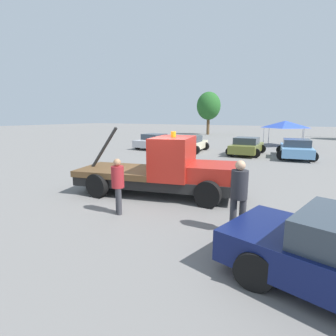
{
  "coord_description": "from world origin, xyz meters",
  "views": [
    {
      "loc": [
        5.02,
        -8.19,
        2.89
      ],
      "look_at": [
        0.5,
        0.0,
        1.05
      ],
      "focal_mm": 28.0,
      "sensor_mm": 36.0,
      "label": 1
    }
  ],
  "objects_px": {
    "person_at_hood": "(118,182)",
    "tree_center": "(209,106)",
    "tow_truck": "(166,170)",
    "parked_car_silver": "(155,141)",
    "parked_car_olive": "(247,146)",
    "parked_car_skyblue": "(296,149)",
    "person_near_truck": "(239,192)",
    "parked_car_cream": "(191,144)",
    "canopy_tent_blue": "(285,124)"
  },
  "relations": [
    {
      "from": "tow_truck",
      "to": "parked_car_cream",
      "type": "relative_size",
      "value": 1.43
    },
    {
      "from": "canopy_tent_blue",
      "to": "parked_car_cream",
      "type": "bearing_deg",
      "value": -127.05
    },
    {
      "from": "person_at_hood",
      "to": "tree_center",
      "type": "relative_size",
      "value": 0.25
    },
    {
      "from": "parked_car_silver",
      "to": "parked_car_skyblue",
      "type": "bearing_deg",
      "value": -85.55
    },
    {
      "from": "tow_truck",
      "to": "parked_car_skyblue",
      "type": "xyz_separation_m",
      "value": [
        3.68,
        12.32,
        -0.28
      ]
    },
    {
      "from": "canopy_tent_blue",
      "to": "person_near_truck",
      "type": "bearing_deg",
      "value": -87.33
    },
    {
      "from": "tow_truck",
      "to": "tree_center",
      "type": "xyz_separation_m",
      "value": [
        -10.43,
        32.58,
        3.61
      ]
    },
    {
      "from": "parked_car_olive",
      "to": "tree_center",
      "type": "height_order",
      "value": "tree_center"
    },
    {
      "from": "person_at_hood",
      "to": "parked_car_skyblue",
      "type": "xyz_separation_m",
      "value": [
        3.97,
        14.7,
        -0.32
      ]
    },
    {
      "from": "parked_car_skyblue",
      "to": "parked_car_silver",
      "type": "bearing_deg",
      "value": 82.71
    },
    {
      "from": "person_near_truck",
      "to": "parked_car_olive",
      "type": "bearing_deg",
      "value": -9.99
    },
    {
      "from": "tow_truck",
      "to": "person_at_hood",
      "type": "xyz_separation_m",
      "value": [
        -0.3,
        -2.39,
        0.04
      ]
    },
    {
      "from": "person_near_truck",
      "to": "tree_center",
      "type": "bearing_deg",
      "value": -0.12
    },
    {
      "from": "parked_car_olive",
      "to": "parked_car_skyblue",
      "type": "bearing_deg",
      "value": -88.84
    },
    {
      "from": "parked_car_skyblue",
      "to": "canopy_tent_blue",
      "type": "xyz_separation_m",
      "value": [
        -1.52,
        7.85,
        1.48
      ]
    },
    {
      "from": "parked_car_silver",
      "to": "parked_car_cream",
      "type": "relative_size",
      "value": 1.03
    },
    {
      "from": "parked_car_skyblue",
      "to": "tree_center",
      "type": "xyz_separation_m",
      "value": [
        -14.11,
        20.26,
        3.89
      ]
    },
    {
      "from": "person_near_truck",
      "to": "tree_center",
      "type": "relative_size",
      "value": 0.27
    },
    {
      "from": "parked_car_silver",
      "to": "tree_center",
      "type": "xyz_separation_m",
      "value": [
        -2.39,
        20.24,
        3.89
      ]
    },
    {
      "from": "parked_car_silver",
      "to": "canopy_tent_blue",
      "type": "distance_m",
      "value": 12.94
    },
    {
      "from": "tow_truck",
      "to": "parked_car_skyblue",
      "type": "distance_m",
      "value": 12.86
    },
    {
      "from": "tow_truck",
      "to": "parked_car_olive",
      "type": "xyz_separation_m",
      "value": [
        0.27,
        12.17,
        -0.28
      ]
    },
    {
      "from": "parked_car_silver",
      "to": "parked_car_olive",
      "type": "distance_m",
      "value": 8.32
    },
    {
      "from": "parked_car_skyblue",
      "to": "person_at_hood",
      "type": "bearing_deg",
      "value": 157.72
    },
    {
      "from": "parked_car_skyblue",
      "to": "canopy_tent_blue",
      "type": "distance_m",
      "value": 8.14
    },
    {
      "from": "person_near_truck",
      "to": "parked_car_olive",
      "type": "height_order",
      "value": "person_near_truck"
    },
    {
      "from": "parked_car_silver",
      "to": "person_near_truck",
      "type": "bearing_deg",
      "value": -137.34
    },
    {
      "from": "tow_truck",
      "to": "tree_center",
      "type": "distance_m",
      "value": 34.4
    },
    {
      "from": "tree_center",
      "to": "canopy_tent_blue",
      "type": "bearing_deg",
      "value": -44.59
    },
    {
      "from": "parked_car_olive",
      "to": "parked_car_skyblue",
      "type": "xyz_separation_m",
      "value": [
        3.4,
        0.15,
        0.0
      ]
    },
    {
      "from": "canopy_tent_blue",
      "to": "tree_center",
      "type": "height_order",
      "value": "tree_center"
    },
    {
      "from": "parked_car_silver",
      "to": "tree_center",
      "type": "bearing_deg",
      "value": 11.31
    },
    {
      "from": "person_near_truck",
      "to": "parked_car_olive",
      "type": "xyz_separation_m",
      "value": [
        -2.92,
        14.17,
        -0.43
      ]
    },
    {
      "from": "person_near_truck",
      "to": "tree_center",
      "type": "xyz_separation_m",
      "value": [
        -13.62,
        34.58,
        3.46
      ]
    },
    {
      "from": "parked_car_silver",
      "to": "person_at_hood",
      "type": "bearing_deg",
      "value": -147.66
    },
    {
      "from": "person_at_hood",
      "to": "canopy_tent_blue",
      "type": "height_order",
      "value": "canopy_tent_blue"
    },
    {
      "from": "tow_truck",
      "to": "person_near_truck",
      "type": "height_order",
      "value": "tow_truck"
    },
    {
      "from": "tow_truck",
      "to": "parked_car_cream",
      "type": "xyz_separation_m",
      "value": [
        -4.2,
        11.74,
        -0.28
      ]
    },
    {
      "from": "person_near_truck",
      "to": "parked_car_cream",
      "type": "height_order",
      "value": "person_near_truck"
    },
    {
      "from": "parked_car_cream",
      "to": "parked_car_olive",
      "type": "relative_size",
      "value": 1.05
    },
    {
      "from": "canopy_tent_blue",
      "to": "tree_center",
      "type": "relative_size",
      "value": 0.51
    },
    {
      "from": "tow_truck",
      "to": "parked_car_silver",
      "type": "relative_size",
      "value": 1.39
    },
    {
      "from": "person_near_truck",
      "to": "parked_car_cream",
      "type": "relative_size",
      "value": 0.42
    },
    {
      "from": "canopy_tent_blue",
      "to": "parked_car_olive",
      "type": "bearing_deg",
      "value": -103.24
    },
    {
      "from": "person_near_truck",
      "to": "parked_car_olive",
      "type": "distance_m",
      "value": 14.47
    },
    {
      "from": "person_near_truck",
      "to": "person_at_hood",
      "type": "xyz_separation_m",
      "value": [
        -3.49,
        -0.39,
        -0.1
      ]
    },
    {
      "from": "parked_car_cream",
      "to": "canopy_tent_blue",
      "type": "distance_m",
      "value": 10.66
    },
    {
      "from": "person_near_truck",
      "to": "person_at_hood",
      "type": "height_order",
      "value": "person_near_truck"
    },
    {
      "from": "parked_car_silver",
      "to": "parked_car_olive",
      "type": "height_order",
      "value": "same"
    },
    {
      "from": "parked_car_skyblue",
      "to": "tree_center",
      "type": "relative_size",
      "value": 0.73
    }
  ]
}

